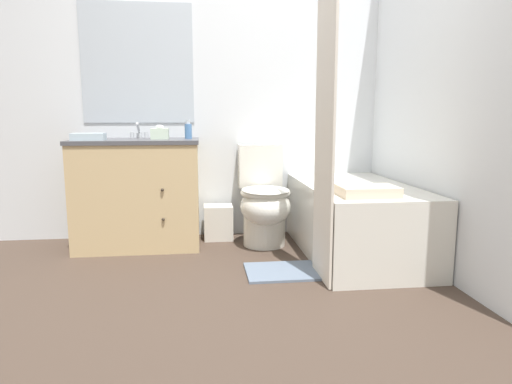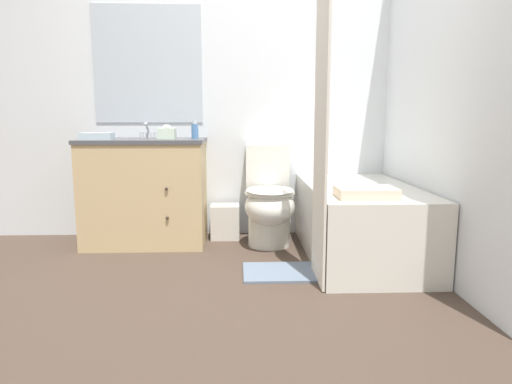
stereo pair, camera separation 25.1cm
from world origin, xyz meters
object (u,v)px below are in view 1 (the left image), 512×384
object	(u,v)px
bathtub	(355,219)
wastebasket	(218,222)
toilet	(264,202)
bath_towel_folded	(368,191)
bath_mat	(287,271)
hand_towel_folded	(88,137)
sink_faucet	(139,134)
soap_dispenser	(188,131)
tissue_box	(160,133)
vanity_cabinet	(138,192)

from	to	relation	value
bathtub	wastebasket	distance (m)	1.12
toilet	bathtub	distance (m)	0.71
bath_towel_folded	bath_mat	world-z (taller)	bath_towel_folded
hand_towel_folded	sink_faucet	bearing A→B (deg)	45.71
soap_dispenser	bath_mat	distance (m)	1.34
tissue_box	bath_towel_folded	world-z (taller)	tissue_box
vanity_cabinet	sink_faucet	bearing A→B (deg)	90.00
toilet	bath_mat	bearing A→B (deg)	-85.00
sink_faucet	toilet	size ratio (longest dim) A/B	0.18
wastebasket	bath_mat	world-z (taller)	wastebasket
vanity_cabinet	bathtub	size ratio (longest dim) A/B	0.67
wastebasket	bath_mat	distance (m)	0.98
soap_dispenser	vanity_cabinet	bearing A→B (deg)	-175.97
wastebasket	hand_towel_folded	world-z (taller)	hand_towel_folded
bathtub	bath_towel_folded	xyz separation A→B (m)	(-0.10, -0.47, 0.28)
sink_faucet	hand_towel_folded	size ratio (longest dim) A/B	0.62
bathtub	bath_towel_folded	bearing A→B (deg)	-101.62
sink_faucet	bath_mat	distance (m)	1.63
vanity_cabinet	soap_dispenser	size ratio (longest dim) A/B	6.59
toilet	bath_mat	world-z (taller)	toilet
bath_towel_folded	sink_faucet	bearing A→B (deg)	144.03
sink_faucet	tissue_box	size ratio (longest dim) A/B	1.01
bathtub	bath_mat	size ratio (longest dim) A/B	2.60
bath_mat	bathtub	bearing A→B (deg)	31.18
wastebasket	soap_dispenser	xyz separation A→B (m)	(-0.22, -0.09, 0.75)
vanity_cabinet	tissue_box	distance (m)	0.48
soap_dispenser	hand_towel_folded	size ratio (longest dim) A/B	0.62
hand_towel_folded	bath_mat	xyz separation A→B (m)	(1.33, -0.63, -0.84)
bathtub	wastebasket	world-z (taller)	bathtub
bath_mat	toilet	bearing A→B (deg)	95.00
vanity_cabinet	toilet	world-z (taller)	vanity_cabinet
vanity_cabinet	tissue_box	world-z (taller)	tissue_box
hand_towel_folded	soap_dispenser	bearing A→B (deg)	12.93
tissue_box	soap_dispenser	world-z (taller)	soap_dispenser
soap_dispenser	bath_mat	size ratio (longest dim) A/B	0.27
bath_towel_folded	bath_mat	size ratio (longest dim) A/B	0.66
soap_dispenser	bath_towel_folded	world-z (taller)	soap_dispenser
toilet	soap_dispenser	bearing A→B (deg)	168.51
wastebasket	tissue_box	distance (m)	0.86
sink_faucet	bathtub	distance (m)	1.80
wastebasket	hand_towel_folded	xyz separation A→B (m)	(-0.93, -0.25, 0.71)
tissue_box	wastebasket	bearing A→B (deg)	14.91
bathtub	tissue_box	xyz separation A→B (m)	(-1.41, 0.42, 0.61)
vanity_cabinet	bath_mat	xyz separation A→B (m)	(1.02, -0.76, -0.41)
toilet	vanity_cabinet	bearing A→B (deg)	174.74
tissue_box	bath_mat	distance (m)	1.43
vanity_cabinet	hand_towel_folded	size ratio (longest dim) A/B	4.08
soap_dispenser	bath_towel_folded	distance (m)	1.47
wastebasket	soap_dispenser	size ratio (longest dim) A/B	1.97
soap_dispenser	bath_towel_folded	size ratio (longest dim) A/B	0.40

